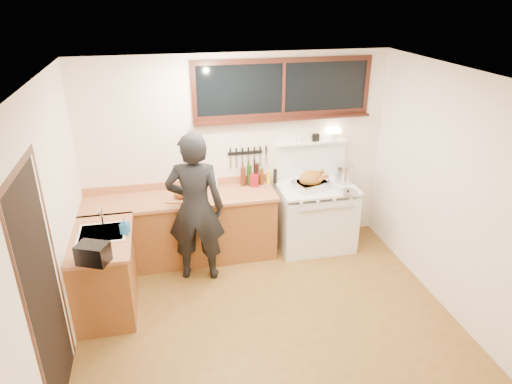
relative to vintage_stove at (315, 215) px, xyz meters
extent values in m
cube|color=brown|center=(-1.00, -1.41, -0.48)|extent=(4.00, 3.50, 0.02)
cube|color=white|center=(-1.00, 0.36, 0.83)|extent=(4.00, 0.05, 2.60)
cube|color=white|center=(-1.00, -3.19, 0.83)|extent=(4.00, 0.05, 2.60)
cube|color=white|center=(-3.03, -1.41, 0.83)|extent=(0.05, 3.50, 2.60)
cube|color=white|center=(1.02, -1.41, 0.83)|extent=(0.05, 3.50, 2.60)
cube|color=white|center=(-1.00, -1.41, 2.16)|extent=(4.00, 3.50, 0.05)
cube|color=brown|center=(-1.80, 0.04, -0.04)|extent=(2.40, 0.60, 0.86)
cube|color=#B36C47|center=(-1.80, 0.03, 0.41)|extent=(2.44, 0.64, 0.04)
cube|color=#B36C47|center=(-1.80, 0.32, 0.48)|extent=(2.40, 0.03, 0.10)
sphere|color=#B78C38|center=(-2.80, -0.24, 0.23)|extent=(0.03, 0.03, 0.03)
sphere|color=#B78C38|center=(-2.30, -0.24, 0.23)|extent=(0.03, 0.03, 0.03)
sphere|color=#B78C38|center=(-1.80, -0.24, 0.23)|extent=(0.03, 0.03, 0.03)
sphere|color=#B78C38|center=(-1.30, -0.24, 0.23)|extent=(0.03, 0.03, 0.03)
sphere|color=#B78C38|center=(-0.85, -0.24, 0.23)|extent=(0.03, 0.03, 0.03)
cube|color=brown|center=(-2.70, -0.79, -0.04)|extent=(0.60, 1.05, 0.86)
cube|color=#B36C47|center=(-2.69, -0.79, 0.41)|extent=(0.64, 1.09, 0.04)
cube|color=white|center=(-2.68, -0.71, 0.37)|extent=(0.45, 0.40, 0.14)
cube|color=white|center=(-2.68, -0.71, 0.44)|extent=(0.50, 0.45, 0.01)
cylinder|color=silver|center=(-2.68, -0.53, 0.55)|extent=(0.02, 0.02, 0.24)
cylinder|color=silver|center=(-2.68, -0.61, 0.66)|extent=(0.02, 0.18, 0.02)
cube|color=white|center=(0.00, -0.01, -0.06)|extent=(1.00, 0.70, 0.82)
cube|color=white|center=(0.00, -0.01, 0.42)|extent=(1.02, 0.72, 0.03)
cube|color=white|center=(0.00, -0.35, 0.05)|extent=(0.88, 0.02, 0.46)
cylinder|color=silver|center=(0.00, -0.38, 0.27)|extent=(0.75, 0.02, 0.02)
cylinder|color=white|center=(-0.33, -0.37, 0.38)|extent=(0.04, 0.03, 0.04)
cylinder|color=white|center=(-0.11, -0.37, 0.38)|extent=(0.04, 0.03, 0.04)
cylinder|color=white|center=(0.11, -0.37, 0.38)|extent=(0.04, 0.03, 0.04)
cylinder|color=white|center=(0.33, -0.37, 0.38)|extent=(0.04, 0.03, 0.04)
cube|color=white|center=(0.00, 0.31, 0.68)|extent=(1.00, 0.05, 0.50)
cube|color=white|center=(0.00, 0.28, 0.95)|extent=(1.00, 0.12, 0.03)
cylinder|color=white|center=(0.30, 0.28, 1.01)|extent=(0.10, 0.10, 0.10)
cube|color=#FFE5B2|center=(0.30, 0.28, 1.09)|extent=(0.18, 0.09, 0.06)
cube|color=black|center=(0.05, 0.28, 1.01)|extent=(0.09, 0.05, 0.10)
cylinder|color=white|center=(-0.18, 0.28, 1.01)|extent=(0.04, 0.04, 0.09)
cylinder|color=white|center=(-0.24, 0.28, 1.01)|extent=(0.04, 0.04, 0.09)
cube|color=black|center=(-0.40, 0.32, 1.68)|extent=(2.20, 0.01, 0.62)
cube|color=black|center=(-0.40, 0.32, 2.02)|extent=(2.32, 0.04, 0.06)
cube|color=black|center=(-0.40, 0.32, 1.34)|extent=(2.32, 0.04, 0.06)
cube|color=black|center=(-1.53, 0.32, 1.68)|extent=(0.06, 0.04, 0.62)
cube|color=black|center=(0.73, 0.32, 1.68)|extent=(0.06, 0.04, 0.62)
cube|color=black|center=(-0.40, 0.32, 1.68)|extent=(0.04, 0.04, 0.62)
cube|color=black|center=(-0.40, 0.27, 1.30)|extent=(2.32, 0.13, 0.03)
cube|color=black|center=(-2.99, -1.96, 0.58)|extent=(0.01, 0.86, 2.10)
cube|color=black|center=(-2.99, -2.45, 0.58)|extent=(0.01, 0.07, 2.10)
cube|color=black|center=(-2.99, -1.48, 0.58)|extent=(0.01, 0.07, 2.10)
cube|color=black|center=(-2.99, -1.96, 1.67)|extent=(0.01, 1.04, 0.07)
cube|color=black|center=(-0.90, 0.33, 0.85)|extent=(0.46, 0.02, 0.04)
cube|color=silver|center=(-1.10, 0.31, 0.74)|extent=(0.02, 0.00, 0.18)
cube|color=black|center=(-1.10, 0.31, 0.88)|extent=(0.02, 0.02, 0.10)
cube|color=silver|center=(-1.02, 0.31, 0.74)|extent=(0.02, 0.00, 0.18)
cube|color=black|center=(-1.02, 0.31, 0.88)|extent=(0.02, 0.02, 0.10)
cube|color=silver|center=(-0.94, 0.31, 0.74)|extent=(0.02, 0.00, 0.18)
cube|color=black|center=(-0.94, 0.31, 0.88)|extent=(0.02, 0.02, 0.10)
cube|color=silver|center=(-0.86, 0.31, 0.74)|extent=(0.03, 0.00, 0.18)
cube|color=black|center=(-0.86, 0.31, 0.88)|extent=(0.02, 0.02, 0.10)
cube|color=silver|center=(-0.78, 0.31, 0.74)|extent=(0.03, 0.00, 0.18)
cube|color=black|center=(-0.78, 0.31, 0.88)|extent=(0.02, 0.02, 0.10)
cube|color=silver|center=(-0.70, 0.31, 0.74)|extent=(0.03, 0.00, 0.18)
cube|color=black|center=(-0.70, 0.31, 0.88)|extent=(0.02, 0.02, 0.10)
cube|color=silver|center=(-0.62, 0.31, 0.74)|extent=(0.03, 0.00, 0.18)
cube|color=black|center=(-0.62, 0.31, 0.88)|extent=(0.02, 0.02, 0.10)
imported|color=black|center=(-1.65, -0.39, 0.47)|extent=(0.76, 0.58, 1.87)
imported|color=#226AAE|center=(-2.43, -0.78, 0.53)|extent=(0.11, 0.11, 0.19)
cube|color=black|center=(-2.70, -1.29, 0.53)|extent=(0.34, 0.30, 0.20)
cube|color=#B36C47|center=(-1.78, -0.04, 0.44)|extent=(0.43, 0.37, 0.02)
ellipsoid|color=#9D5D1C|center=(-1.78, -0.04, 0.51)|extent=(0.23, 0.19, 0.12)
sphere|color=#9D5D1C|center=(-1.69, 0.00, 0.53)|extent=(0.05, 0.05, 0.05)
sphere|color=#9D5D1C|center=(-1.69, -0.09, 0.53)|extent=(0.05, 0.05, 0.05)
cube|color=silver|center=(-0.10, -0.06, 0.48)|extent=(0.50, 0.44, 0.10)
cube|color=#3F3F42|center=(-0.10, -0.06, 0.52)|extent=(0.44, 0.38, 0.03)
torus|color=silver|center=(-0.33, -0.06, 0.53)|extent=(0.04, 0.10, 0.10)
torus|color=silver|center=(0.12, -0.06, 0.53)|extent=(0.04, 0.10, 0.10)
ellipsoid|color=#9D5D1C|center=(-0.10, -0.06, 0.57)|extent=(0.39, 0.34, 0.21)
cylinder|color=#9D5D1C|center=(0.01, -0.14, 0.59)|extent=(0.13, 0.09, 0.09)
sphere|color=#9D5D1C|center=(0.07, -0.14, 0.63)|extent=(0.06, 0.06, 0.06)
cylinder|color=#9D5D1C|center=(0.01, 0.02, 0.59)|extent=(0.13, 0.09, 0.09)
sphere|color=#9D5D1C|center=(0.07, 0.02, 0.63)|extent=(0.06, 0.06, 0.06)
cylinder|color=silver|center=(0.42, 0.06, 0.55)|extent=(0.33, 0.33, 0.24)
cylinder|color=silver|center=(-0.03, 0.15, 0.49)|extent=(0.14, 0.14, 0.11)
cylinder|color=black|center=(-0.03, 0.27, 0.53)|extent=(0.02, 0.14, 0.02)
cylinder|color=silver|center=(0.32, -0.30, 0.44)|extent=(0.30, 0.30, 0.02)
sphere|color=black|center=(0.32, -0.30, 0.46)|extent=(0.03, 0.03, 0.03)
cube|color=maroon|center=(-0.81, 0.18, 0.52)|extent=(0.14, 0.13, 0.17)
cylinder|color=white|center=(-1.33, 0.21, 0.51)|extent=(0.11, 0.11, 0.15)
cylinder|color=black|center=(-0.95, 0.22, 0.56)|extent=(0.07, 0.07, 0.26)
cylinder|color=black|center=(-0.87, 0.22, 0.57)|extent=(0.06, 0.06, 0.28)
cylinder|color=black|center=(-0.77, 0.22, 0.58)|extent=(0.07, 0.07, 0.30)
cylinder|color=black|center=(-0.70, 0.22, 0.54)|extent=(0.06, 0.06, 0.22)
cylinder|color=black|center=(-0.60, 0.22, 0.52)|extent=(0.06, 0.06, 0.18)
cylinder|color=black|center=(-0.51, 0.22, 0.53)|extent=(0.05, 0.05, 0.20)
camera|label=1|loc=(-1.99, -5.25, 2.84)|focal=32.00mm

